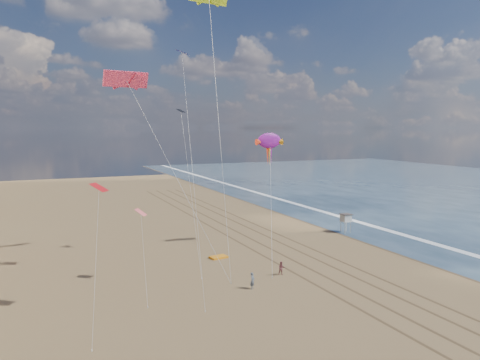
% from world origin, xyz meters
% --- Properties ---
extents(ground, '(260.00, 260.00, 0.00)m').
position_xyz_m(ground, '(0.00, 0.00, 0.00)').
color(ground, brown).
rests_on(ground, ground).
extents(wet_sand, '(260.00, 260.00, 0.00)m').
position_xyz_m(wet_sand, '(19.00, 40.00, 0.00)').
color(wet_sand, '#42301E').
rests_on(wet_sand, ground).
extents(foam, '(260.00, 260.00, 0.00)m').
position_xyz_m(foam, '(23.20, 40.00, 0.00)').
color(foam, white).
rests_on(foam, ground).
extents(tracks, '(7.68, 120.00, 0.01)m').
position_xyz_m(tracks, '(2.55, 30.00, 0.01)').
color(tracks, brown).
rests_on(tracks, ground).
extents(lifeguard_stand, '(1.58, 1.58, 2.85)m').
position_xyz_m(lifeguard_stand, '(16.37, 31.24, 2.20)').
color(lifeguard_stand, silver).
rests_on(lifeguard_stand, ground).
extents(grounded_kite, '(2.25, 1.62, 0.24)m').
position_xyz_m(grounded_kite, '(-6.68, 25.72, 0.12)').
color(grounded_kite, orange).
rests_on(grounded_kite, ground).
extents(show_kite, '(5.27, 7.24, 20.12)m').
position_xyz_m(show_kite, '(2.32, 29.73, 14.17)').
color(show_kite, '#95179B').
rests_on(show_kite, ground).
extents(kite_flyer_a, '(0.72, 0.70, 1.67)m').
position_xyz_m(kite_flyer_a, '(-7.59, 14.02, 0.83)').
color(kite_flyer_a, slate).
rests_on(kite_flyer_a, ground).
extents(kite_flyer_b, '(0.86, 0.75, 1.52)m').
position_xyz_m(kite_flyer_b, '(-2.83, 16.70, 0.76)').
color(kite_flyer_b, brown).
rests_on(kite_flyer_b, ground).
extents(small_kites, '(13.72, 17.49, 17.13)m').
position_xyz_m(small_kites, '(-15.98, 20.63, 15.02)').
color(small_kites, red).
rests_on(small_kites, ground).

